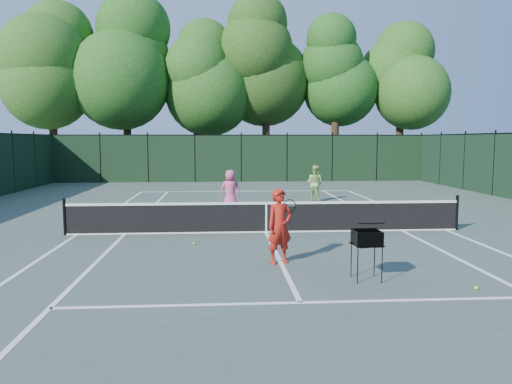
{
  "coord_description": "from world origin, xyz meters",
  "views": [
    {
      "loc": [
        -1.31,
        -14.47,
        2.73
      ],
      "look_at": [
        -0.23,
        1.0,
        1.1
      ],
      "focal_mm": 35.0,
      "sensor_mm": 36.0,
      "label": 1
    }
  ],
  "objects": [
    {
      "name": "player_pink",
      "position": [
        -0.97,
        4.58,
        0.79
      ],
      "size": [
        0.78,
        0.51,
        1.59
      ],
      "rotation": [
        0.0,
        0.0,
        3.14
      ],
      "color": "#D24A7F",
      "rests_on": "ground"
    },
    {
      "name": "ball_hopper",
      "position": [
        1.5,
        -5.12,
        0.82
      ],
      "size": [
        0.6,
        0.6,
        0.98
      ],
      "rotation": [
        0.0,
        0.0,
        0.19
      ],
      "color": "black",
      "rests_on": "ground"
    },
    {
      "name": "loose_ball_midcourt",
      "position": [
        -2.03,
        -1.59,
        0.03
      ],
      "size": [
        0.07,
        0.07,
        0.07
      ],
      "primitive_type": "sphere",
      "color": "yellow",
      "rests_on": "ground"
    },
    {
      "name": "tree_0",
      "position": [
        -13.0,
        21.5,
        8.16
      ],
      "size": [
        6.4,
        6.4,
        13.14
      ],
      "color": "black",
      "rests_on": "ground"
    },
    {
      "name": "loose_ball_near_cart",
      "position": [
        3.33,
        -5.9,
        0.03
      ],
      "size": [
        0.07,
        0.07,
        0.07
      ],
      "primitive_type": "sphere",
      "color": "#D6EA2F",
      "rests_on": "ground"
    },
    {
      "name": "tree_4",
      "position": [
        7.0,
        21.6,
        8.14
      ],
      "size": [
        6.2,
        6.2,
        12.97
      ],
      "color": "black",
      "rests_on": "ground"
    },
    {
      "name": "tennis_net",
      "position": [
        0.0,
        0.0,
        0.48
      ],
      "size": [
        11.69,
        0.09,
        1.06
      ],
      "color": "black",
      "rests_on": "ground"
    },
    {
      "name": "sideline_doubles_left",
      "position": [
        -5.49,
        0.0,
        0.0
      ],
      "size": [
        0.1,
        23.77,
        0.01
      ],
      "primitive_type": "cube",
      "color": "white",
      "rests_on": "ground"
    },
    {
      "name": "service_line_near",
      "position": [
        0.0,
        -6.4,
        0.0
      ],
      "size": [
        8.23,
        0.1,
        0.01
      ],
      "primitive_type": "cube",
      "color": "white",
      "rests_on": "ground"
    },
    {
      "name": "sideline_singles_right",
      "position": [
        4.12,
        0.0,
        0.0
      ],
      "size": [
        0.1,
        23.77,
        0.01
      ],
      "primitive_type": "cube",
      "color": "white",
      "rests_on": "ground"
    },
    {
      "name": "tree_1",
      "position": [
        -8.0,
        22.0,
        8.69
      ],
      "size": [
        6.8,
        6.8,
        13.98
      ],
      "color": "black",
      "rests_on": "ground"
    },
    {
      "name": "baseline_far",
      "position": [
        0.0,
        11.88,
        0.0
      ],
      "size": [
        10.97,
        0.1,
        0.01
      ],
      "primitive_type": "cube",
      "color": "white",
      "rests_on": "ground"
    },
    {
      "name": "tree_2",
      "position": [
        -3.0,
        21.8,
        7.73
      ],
      "size": [
        6.0,
        6.0,
        12.4
      ],
      "color": "black",
      "rests_on": "ground"
    },
    {
      "name": "sideline_singles_left",
      "position": [
        -4.12,
        0.0,
        0.0
      ],
      "size": [
        0.1,
        23.77,
        0.01
      ],
      "primitive_type": "cube",
      "color": "white",
      "rests_on": "ground"
    },
    {
      "name": "sideline_doubles_right",
      "position": [
        5.49,
        0.0,
        0.0
      ],
      "size": [
        0.1,
        23.77,
        0.01
      ],
      "primitive_type": "cube",
      "color": "white",
      "rests_on": "ground"
    },
    {
      "name": "player_green",
      "position": [
        2.85,
        7.36,
        0.8
      ],
      "size": [
        0.99,
        0.96,
        1.61
      ],
      "rotation": [
        0.0,
        0.0,
        2.48
      ],
      "color": "#95C060",
      "rests_on": "ground"
    },
    {
      "name": "service_line_far",
      "position": [
        0.0,
        6.4,
        0.0
      ],
      "size": [
        8.23,
        0.1,
        0.01
      ],
      "primitive_type": "cube",
      "color": "white",
      "rests_on": "ground"
    },
    {
      "name": "ground",
      "position": [
        0.0,
        0.0,
        0.0
      ],
      "size": [
        90.0,
        90.0,
        0.0
      ],
      "primitive_type": "plane",
      "color": "#414F45",
      "rests_on": "ground"
    },
    {
      "name": "fence_far",
      "position": [
        0.0,
        18.0,
        1.5
      ],
      "size": [
        24.0,
        0.05,
        3.0
      ],
      "primitive_type": "cube",
      "color": "black",
      "rests_on": "ground"
    },
    {
      "name": "tree_3",
      "position": [
        2.0,
        22.3,
        9.01
      ],
      "size": [
        7.0,
        7.0,
        14.45
      ],
      "color": "black",
      "rests_on": "ground"
    },
    {
      "name": "coach",
      "position": [
        -0.03,
        -3.68,
        0.83
      ],
      "size": [
        0.79,
        0.85,
        1.66
      ],
      "rotation": [
        0.0,
        0.0,
        0.4
      ],
      "color": "#AB1C13",
      "rests_on": "ground"
    },
    {
      "name": "center_service_line",
      "position": [
        0.0,
        0.0,
        0.0
      ],
      "size": [
        0.1,
        12.8,
        0.01
      ],
      "primitive_type": "cube",
      "color": "white",
      "rests_on": "ground"
    },
    {
      "name": "tree_5",
      "position": [
        12.0,
        22.1,
        7.71
      ],
      "size": [
        5.8,
        5.8,
        12.23
      ],
      "color": "black",
      "rests_on": "ground"
    }
  ]
}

